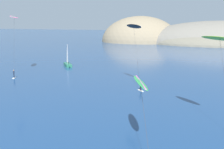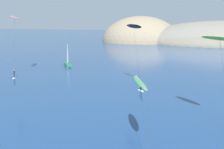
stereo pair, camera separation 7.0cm
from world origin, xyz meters
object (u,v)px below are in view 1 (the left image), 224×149
(kitesurfer_lime, at_px, (221,46))
(kitesurfer_pink, at_px, (14,22))
(kitesurfer_green, at_px, (141,89))
(kitesurfer_black, at_px, (134,32))
(sailboat_near, at_px, (68,64))

(kitesurfer_lime, bearing_deg, kitesurfer_pink, 155.22)
(kitesurfer_green, bearing_deg, kitesurfer_black, 106.09)
(kitesurfer_green, bearing_deg, kitesurfer_lime, 50.12)
(kitesurfer_lime, height_order, kitesurfer_black, kitesurfer_black)
(sailboat_near, relative_size, kitesurfer_black, 0.51)
(kitesurfer_lime, distance_m, kitesurfer_black, 20.61)
(sailboat_near, distance_m, kitesurfer_black, 29.23)
(kitesurfer_pink, bearing_deg, kitesurfer_black, -6.66)
(sailboat_near, xyz_separation_m, kitesurfer_green, (28.82, -40.47, 5.15))
(kitesurfer_green, xyz_separation_m, kitesurfer_pink, (-33.99, 26.74, 5.73))
(kitesurfer_green, bearing_deg, kitesurfer_pink, 141.81)
(kitesurfer_green, relative_size, kitesurfer_black, 0.81)
(kitesurfer_black, bearing_deg, kitesurfer_green, -73.91)
(kitesurfer_green, relative_size, kitesurfer_pink, 0.71)
(kitesurfer_black, bearing_deg, sailboat_near, 142.49)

